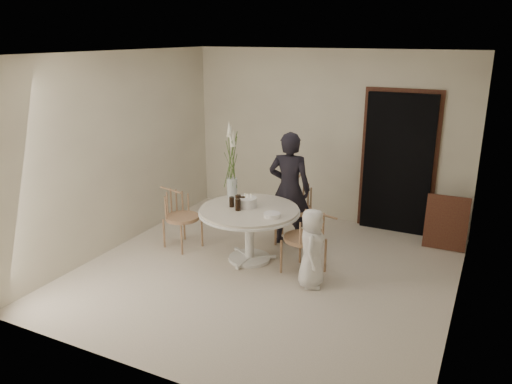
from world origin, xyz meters
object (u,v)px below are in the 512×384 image
at_px(boy, 312,248).
at_px(flower_vase, 232,166).
at_px(chair_far, 296,200).
at_px(chair_right, 312,234).
at_px(chair_left, 177,210).
at_px(girl, 289,189).
at_px(table, 249,217).
at_px(birthday_cake, 247,202).

relative_size(boy, flower_vase, 0.91).
bearing_deg(chair_far, chair_right, -68.28).
xyz_separation_m(chair_left, girl, (1.40, 0.77, 0.29)).
distance_m(chair_left, boy, 2.16).
xyz_separation_m(chair_far, chair_right, (0.64, -1.04, -0.03)).
relative_size(table, flower_vase, 1.24).
bearing_deg(table, chair_left, -179.59).
height_order(table, flower_vase, flower_vase).
height_order(table, birthday_cake, birthday_cake).
height_order(chair_left, boy, boy).
distance_m(girl, birthday_cake, 0.77).
bearing_deg(girl, boy, 116.29).
bearing_deg(chair_right, girl, -126.03).
relative_size(chair_far, chair_right, 1.05).
bearing_deg(chair_far, table, -114.92).
bearing_deg(girl, flower_vase, 23.73).
bearing_deg(flower_vase, chair_left, -154.40).
distance_m(boy, flower_vase, 1.71).
bearing_deg(chair_left, table, -74.98).
xyz_separation_m(chair_far, chair_left, (-1.41, -0.98, -0.06)).
bearing_deg(birthday_cake, girl, 66.63).
bearing_deg(chair_right, boy, 35.82).
relative_size(girl, boy, 1.68).
xyz_separation_m(table, chair_right, (0.90, -0.07, -0.05)).
bearing_deg(girl, birthday_cake, 58.29).
xyz_separation_m(boy, birthday_cake, (-1.05, 0.36, 0.31)).
bearing_deg(boy, flower_vase, 52.03).
distance_m(chair_left, girl, 1.62).
distance_m(chair_far, birthday_cake, 1.00).
bearing_deg(flower_vase, chair_far, 42.34).
xyz_separation_m(girl, birthday_cake, (-0.31, -0.71, -0.03)).
relative_size(chair_far, boy, 0.94).
bearing_deg(chair_left, boy, -83.50).
distance_m(chair_far, flower_vase, 1.11).
height_order(boy, birthday_cake, boy).
xyz_separation_m(chair_far, flower_vase, (-0.70, -0.64, 0.58)).
xyz_separation_m(girl, boy, (0.74, -1.07, -0.33)).
bearing_deg(chair_right, table, -78.45).
xyz_separation_m(chair_right, flower_vase, (-1.34, 0.40, 0.61)).
relative_size(chair_left, birthday_cake, 3.16).
bearing_deg(table, flower_vase, 142.69).
xyz_separation_m(chair_left, birthday_cake, (1.09, 0.06, 0.26)).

